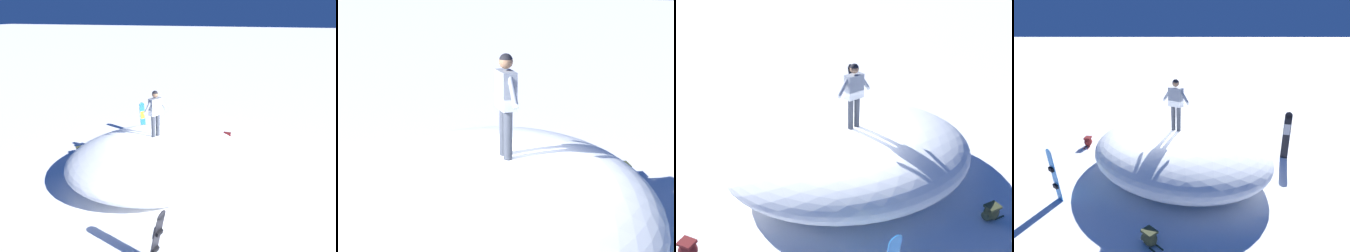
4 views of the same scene
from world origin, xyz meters
The scene contains 4 objects.
ground centered at (0.00, 0.00, 0.00)m, with size 240.00×240.00×0.00m, color white.
snow_mound centered at (0.15, -0.50, 0.76)m, with size 6.53×5.38×1.51m, color white.
snowboarder_standing centered at (-0.02, -0.39, 2.49)m, with size 0.60×0.89×1.65m.
backpack_near centered at (-3.51, 0.09, 0.20)m, with size 0.56×0.57×0.40m.
Camera 2 is at (5.11, 3.82, 4.15)m, focal length 47.59 mm.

